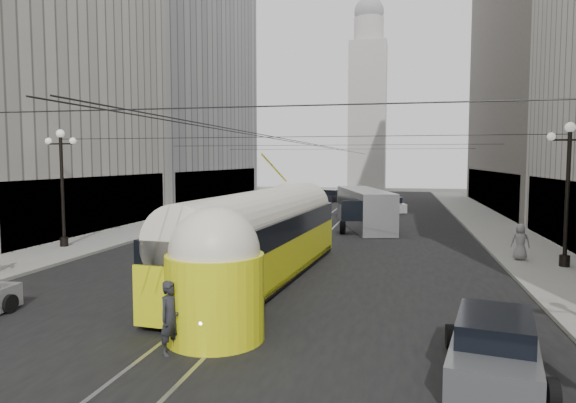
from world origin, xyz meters
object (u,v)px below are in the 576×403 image
at_px(city_bus, 364,207).
at_px(sedan_grey, 494,347).
at_px(streetcar, 263,236).
at_px(pedestrian_sidewalk_right, 520,242).
at_px(pedestrian_crossing_a, 171,318).

xyz_separation_m(city_bus, sedan_grey, (4.66, -25.15, -0.88)).
xyz_separation_m(streetcar, pedestrian_sidewalk_right, (11.01, 5.93, -0.79)).
bearing_deg(pedestrian_sidewalk_right, pedestrian_crossing_a, 60.21).
xyz_separation_m(pedestrian_crossing_a, pedestrian_sidewalk_right, (11.17, 14.20, 0.08)).
distance_m(streetcar, sedan_grey, 10.94).
bearing_deg(sedan_grey, streetcar, 133.89).
bearing_deg(sedan_grey, pedestrian_sidewalk_right, 75.86).
height_order(sedan_grey, pedestrian_crossing_a, pedestrian_crossing_a).
bearing_deg(streetcar, sedan_grey, -46.11).
bearing_deg(city_bus, pedestrian_crossing_a, -96.78).
xyz_separation_m(sedan_grey, pedestrian_sidewalk_right, (3.47, 13.77, 0.38)).
xyz_separation_m(streetcar, sedan_grey, (7.54, -7.84, -1.17)).
bearing_deg(pedestrian_sidewalk_right, streetcar, 36.71).
relative_size(streetcar, pedestrian_crossing_a, 8.97).
distance_m(streetcar, pedestrian_sidewalk_right, 12.53).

